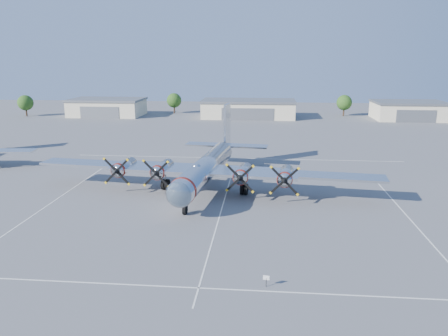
# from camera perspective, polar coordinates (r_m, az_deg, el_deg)

# --- Properties ---
(ground) EXTENTS (260.00, 260.00, 0.00)m
(ground) POSITION_cam_1_polar(r_m,az_deg,el_deg) (56.71, -0.02, -4.38)
(ground) COLOR #545456
(ground) RESTS_ON ground
(parking_lines) EXTENTS (60.00, 50.08, 0.01)m
(parking_lines) POSITION_cam_1_polar(r_m,az_deg,el_deg) (55.06, -0.19, -4.96)
(parking_lines) COLOR silver
(parking_lines) RESTS_ON ground
(hangar_west) EXTENTS (22.60, 14.60, 5.40)m
(hangar_west) POSITION_cam_1_polar(r_m,az_deg,el_deg) (145.21, -14.99, 7.70)
(hangar_west) COLOR beige
(hangar_west) RESTS_ON ground
(hangar_center) EXTENTS (28.60, 14.60, 5.40)m
(hangar_center) POSITION_cam_1_polar(r_m,az_deg,el_deg) (136.43, 3.21, 7.76)
(hangar_center) COLOR beige
(hangar_center) RESTS_ON ground
(hangar_east) EXTENTS (20.60, 14.60, 5.40)m
(hangar_east) POSITION_cam_1_polar(r_m,az_deg,el_deg) (142.96, 22.97, 6.96)
(hangar_east) COLOR beige
(hangar_east) RESTS_ON ground
(tree_far_west) EXTENTS (4.80, 4.80, 6.64)m
(tree_far_west) POSITION_cam_1_polar(r_m,az_deg,el_deg) (152.02, -24.51, 7.75)
(tree_far_west) COLOR #382619
(tree_far_west) RESTS_ON ground
(tree_west) EXTENTS (4.80, 4.80, 6.64)m
(tree_west) POSITION_cam_1_polar(r_m,az_deg,el_deg) (147.26, -6.54, 8.76)
(tree_west) COLOR #382619
(tree_west) RESTS_ON ground
(tree_east) EXTENTS (4.80, 4.80, 6.64)m
(tree_east) POSITION_cam_1_polar(r_m,az_deg,el_deg) (144.36, 15.43, 8.23)
(tree_east) COLOR #382619
(tree_east) RESTS_ON ground
(main_bomber_b29) EXTENTS (51.08, 37.83, 10.54)m
(main_bomber_b29) POSITION_cam_1_polar(r_m,az_deg,el_deg) (62.55, -2.14, -2.59)
(main_bomber_b29) COLOR silver
(main_bomber_b29) RESTS_ON ground
(info_placard) EXTENTS (0.52, 0.10, 1.00)m
(info_placard) POSITION_cam_1_polar(r_m,az_deg,el_deg) (36.64, 5.54, -14.21)
(info_placard) COLOR black
(info_placard) RESTS_ON ground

